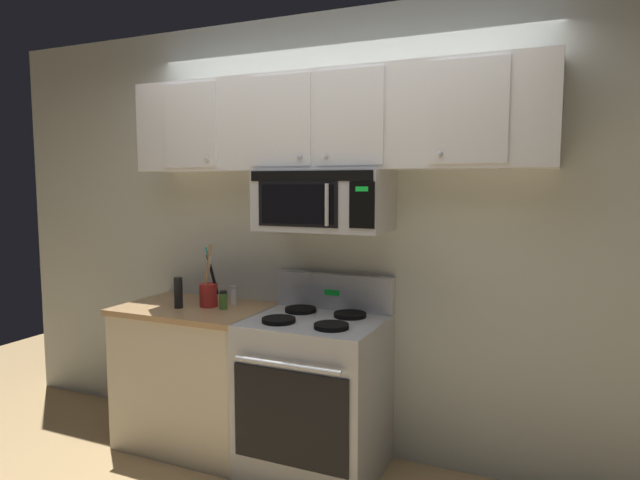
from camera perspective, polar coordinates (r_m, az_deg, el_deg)
name	(u,v)px	position (r m, az deg, el deg)	size (l,w,h in m)	color
back_wall	(340,236)	(3.45, 2.03, 0.47)	(5.20, 0.10, 2.70)	silver
stove_range	(315,392)	(3.32, -0.48, -15.41)	(0.76, 0.69, 1.12)	#B7BABF
over_range_microwave	(323,201)	(3.21, 0.36, 4.09)	(0.76, 0.43, 0.35)	#B7BABF
upper_cabinets	(326,122)	(3.25, 0.60, 12.06)	(2.50, 0.36, 0.55)	silver
counter_segment	(197,374)	(3.74, -12.57, -13.37)	(0.93, 0.65, 0.90)	beige
utensil_crock_red	(209,292)	(3.56, -11.40, -5.28)	(0.12, 0.12, 0.40)	red
salt_shaker	(234,295)	(3.60, -8.91, -5.66)	(0.04, 0.04, 0.12)	white
pepper_mill	(178,293)	(3.56, -14.39, -5.29)	(0.05, 0.05, 0.19)	black
spice_jar	(224,300)	(3.48, -9.92, -6.12)	(0.05, 0.05, 0.11)	#4C7F33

